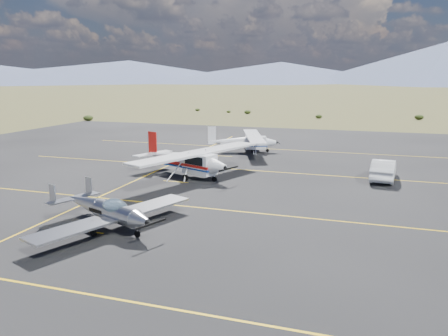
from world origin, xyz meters
The scene contains 6 objects.
ground centered at (0.00, 0.00, 0.00)m, with size 1600.00×1600.00×0.00m, color #383D1C.
apron centered at (0.00, 7.00, 0.00)m, with size 72.00×72.00×0.02m, color black.
aircraft_low_wing centered at (-2.24, -2.68, 0.95)m, with size 6.72×9.02×1.99m.
aircraft_cessna centered at (-2.97, 9.40, 1.40)m, with size 8.93×12.13×3.16m.
aircraft_plain centered at (-1.56, 21.12, 1.17)m, with size 7.20×10.25×2.63m.
sedan centered at (11.56, 12.83, 0.79)m, with size 1.64×4.71×1.55m, color white.
Camera 1 is at (9.96, -21.14, 7.67)m, focal length 35.00 mm.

